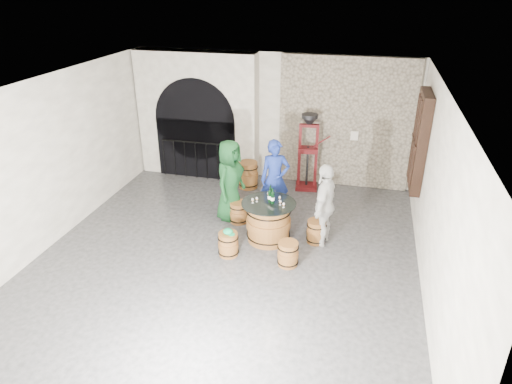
% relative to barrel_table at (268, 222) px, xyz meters
% --- Properties ---
extents(ground, '(8.00, 8.00, 0.00)m').
position_rel_barrel_table_xyz_m(ground, '(-0.61, -0.84, -0.41)').
color(ground, '#2D2D2F').
rests_on(ground, ground).
extents(wall_back, '(8.00, 0.00, 8.00)m').
position_rel_barrel_table_xyz_m(wall_back, '(-0.61, 3.16, 1.19)').
color(wall_back, white).
rests_on(wall_back, ground).
extents(wall_front, '(8.00, 0.00, 8.00)m').
position_rel_barrel_table_xyz_m(wall_front, '(-0.61, -4.84, 1.19)').
color(wall_front, white).
rests_on(wall_front, ground).
extents(wall_left, '(0.00, 8.00, 8.00)m').
position_rel_barrel_table_xyz_m(wall_left, '(-4.11, -0.84, 1.19)').
color(wall_left, white).
rests_on(wall_left, ground).
extents(wall_right, '(0.00, 8.00, 8.00)m').
position_rel_barrel_table_xyz_m(wall_right, '(2.89, -0.84, 1.19)').
color(wall_right, white).
rests_on(wall_right, ground).
extents(ceiling, '(8.00, 8.00, 0.00)m').
position_rel_barrel_table_xyz_m(ceiling, '(-0.61, -0.84, 2.79)').
color(ceiling, beige).
rests_on(ceiling, wall_back).
extents(stone_facing_panel, '(3.20, 0.12, 3.18)m').
position_rel_barrel_table_xyz_m(stone_facing_panel, '(1.19, 3.10, 1.19)').
color(stone_facing_panel, gray).
rests_on(stone_facing_panel, ground).
extents(arched_opening, '(3.10, 0.60, 3.19)m').
position_rel_barrel_table_xyz_m(arched_opening, '(-2.51, 2.90, 1.17)').
color(arched_opening, white).
rests_on(arched_opening, ground).
extents(shuttered_window, '(0.23, 1.10, 2.00)m').
position_rel_barrel_table_xyz_m(shuttered_window, '(2.77, 1.56, 1.39)').
color(shuttered_window, black).
rests_on(shuttered_window, wall_right).
extents(barrel_table, '(1.08, 1.08, 0.83)m').
position_rel_barrel_table_xyz_m(barrel_table, '(0.00, 0.00, 0.00)').
color(barrel_table, brown).
rests_on(barrel_table, ground).
extents(barrel_stool_left, '(0.40, 0.40, 0.47)m').
position_rel_barrel_table_xyz_m(barrel_stool_left, '(-0.78, 0.55, -0.18)').
color(barrel_stool_left, brown).
rests_on(barrel_stool_left, ground).
extents(barrel_stool_far, '(0.40, 0.40, 0.47)m').
position_rel_barrel_table_xyz_m(barrel_stool_far, '(-0.09, 0.95, -0.18)').
color(barrel_stool_far, brown).
rests_on(barrel_stool_far, ground).
extents(barrel_stool_right, '(0.40, 0.40, 0.47)m').
position_rel_barrel_table_xyz_m(barrel_stool_right, '(0.94, 0.14, -0.18)').
color(barrel_stool_right, brown).
rests_on(barrel_stool_right, ground).
extents(barrel_stool_near_right, '(0.40, 0.40, 0.47)m').
position_rel_barrel_table_xyz_m(barrel_stool_near_right, '(0.54, -0.78, -0.18)').
color(barrel_stool_near_right, brown).
rests_on(barrel_stool_near_right, ground).
extents(barrel_stool_near_left, '(0.40, 0.40, 0.47)m').
position_rel_barrel_table_xyz_m(barrel_stool_near_left, '(-0.61, -0.73, -0.18)').
color(barrel_stool_near_left, brown).
rests_on(barrel_stool_near_left, ground).
extents(green_cap, '(0.23, 0.18, 0.10)m').
position_rel_barrel_table_xyz_m(green_cap, '(-0.61, -0.73, 0.10)').
color(green_cap, '#0D9052').
rests_on(green_cap, barrel_stool_near_left).
extents(person_green, '(0.74, 0.97, 1.78)m').
position_rel_barrel_table_xyz_m(person_green, '(-1.00, 0.71, 0.48)').
color(person_green, '#113D1A').
rests_on(person_green, ground).
extents(person_blue, '(0.73, 0.59, 1.73)m').
position_rel_barrel_table_xyz_m(person_blue, '(-0.10, 1.07, 0.46)').
color(person_blue, navy).
rests_on(person_blue, ground).
extents(person_white, '(0.60, 1.05, 1.68)m').
position_rel_barrel_table_xyz_m(person_white, '(1.07, 0.16, 0.43)').
color(person_white, silver).
rests_on(person_white, ground).
extents(wine_bottle_left, '(0.08, 0.08, 0.32)m').
position_rel_barrel_table_xyz_m(wine_bottle_left, '(0.01, 0.05, 0.55)').
color(wine_bottle_left, black).
rests_on(wine_bottle_left, barrel_table).
extents(wine_bottle_center, '(0.08, 0.08, 0.32)m').
position_rel_barrel_table_xyz_m(wine_bottle_center, '(0.08, -0.00, 0.55)').
color(wine_bottle_center, black).
rests_on(wine_bottle_center, barrel_table).
extents(wine_bottle_right, '(0.08, 0.08, 0.32)m').
position_rel_barrel_table_xyz_m(wine_bottle_right, '(0.00, 0.15, 0.55)').
color(wine_bottle_right, black).
rests_on(wine_bottle_right, barrel_table).
extents(tasting_glass_a, '(0.05, 0.05, 0.10)m').
position_rel_barrel_table_xyz_m(tasting_glass_a, '(-0.30, -0.08, 0.47)').
color(tasting_glass_a, '#B96F24').
rests_on(tasting_glass_a, barrel_table).
extents(tasting_glass_b, '(0.05, 0.05, 0.10)m').
position_rel_barrel_table_xyz_m(tasting_glass_b, '(0.24, -0.03, 0.47)').
color(tasting_glass_b, '#B96F24').
rests_on(tasting_glass_b, barrel_table).
extents(tasting_glass_c, '(0.05, 0.05, 0.10)m').
position_rel_barrel_table_xyz_m(tasting_glass_c, '(-0.07, 0.26, 0.47)').
color(tasting_glass_c, '#B96F24').
rests_on(tasting_glass_c, barrel_table).
extents(tasting_glass_d, '(0.05, 0.05, 0.10)m').
position_rel_barrel_table_xyz_m(tasting_glass_d, '(0.19, 0.14, 0.47)').
color(tasting_glass_d, '#B96F24').
rests_on(tasting_glass_d, barrel_table).
extents(tasting_glass_e, '(0.05, 0.05, 0.10)m').
position_rel_barrel_table_xyz_m(tasting_glass_e, '(0.32, -0.12, 0.47)').
color(tasting_glass_e, '#B96F24').
rests_on(tasting_glass_e, barrel_table).
extents(tasting_glass_f, '(0.05, 0.05, 0.10)m').
position_rel_barrel_table_xyz_m(tasting_glass_f, '(-0.24, -0.01, 0.47)').
color(tasting_glass_f, '#B96F24').
rests_on(tasting_glass_f, barrel_table).
extents(side_barrel, '(0.51, 0.51, 0.67)m').
position_rel_barrel_table_xyz_m(side_barrel, '(-1.04, 2.34, -0.08)').
color(side_barrel, brown).
rests_on(side_barrel, ground).
extents(corking_press, '(0.81, 0.49, 1.91)m').
position_rel_barrel_table_xyz_m(corking_press, '(0.38, 2.62, 0.70)').
color(corking_press, '#500D10').
rests_on(corking_press, ground).
extents(control_box, '(0.18, 0.10, 0.22)m').
position_rel_barrel_table_xyz_m(control_box, '(1.44, 3.02, 0.94)').
color(control_box, silver).
rests_on(control_box, wall_back).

